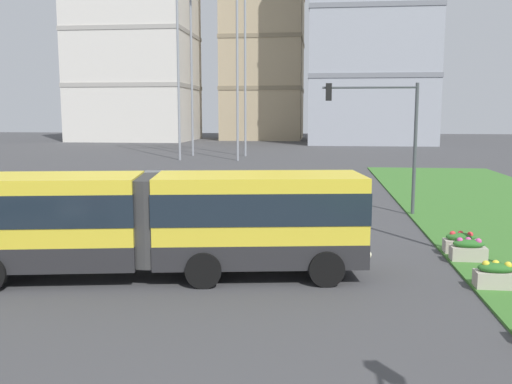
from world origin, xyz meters
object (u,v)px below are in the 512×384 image
Objects in this scene: traffic_light_far_right at (384,124)px; flower_planter_4 at (468,250)px; apartment_tower_westcentre at (264,19)px; flower_planter_3 at (496,275)px; articulated_bus at (162,221)px; apartment_tower_west at (135,36)px; flower_planter_5 at (461,243)px; car_navy_sedan at (167,187)px; apartment_tower_centre at (371,17)px.

flower_planter_4 is at bearing -77.78° from traffic_light_far_right.
traffic_light_far_right is at bearing 102.22° from flower_planter_4.
flower_planter_3 is at bearing -80.40° from apartment_tower_westcentre.
flower_planter_3 is 0.18× the size of traffic_light_far_right.
articulated_bus is at bearing -124.33° from traffic_light_far_right.
traffic_light_far_right is 80.24m from apartment_tower_west.
flower_planter_4 is 90.90m from apartment_tower_westcentre.
articulated_bus is 87.86m from apartment_tower_west.
flower_planter_5 is (9.34, 3.54, -1.23)m from articulated_bus.
car_navy_sedan reaches higher than flower_planter_5.
apartment_tower_westcentre is at bearing 93.75° from articulated_bus.
flower_planter_3 is 2.86m from flower_planter_4.
articulated_bus is at bearing -99.18° from apartment_tower_centre.
flower_planter_3 is 3.87m from flower_planter_5.
flower_planter_3 is at bearing -2.00° from articulated_bus.
car_navy_sedan is 78.25m from apartment_tower_westcentre.
car_navy_sedan is 0.12× the size of apartment_tower_centre.
apartment_tower_centre is at bearing 87.71° from flower_planter_4.
apartment_tower_centre is at bearing 87.80° from flower_planter_3.
flower_planter_5 is at bearing -76.19° from traffic_light_far_right.
traffic_light_far_right is (-1.83, 8.46, 3.82)m from flower_planter_4.
apartment_tower_westcentre is at bearing 99.66° from traffic_light_far_right.
articulated_bus is 0.31× the size of apartment_tower_centre.
flower_planter_3 is at bearing -90.00° from flower_planter_4.
flower_planter_4 is at bearing -92.29° from apartment_tower_centre.
traffic_light_far_right reaches higher than flower_planter_4.
flower_planter_5 is (13.12, -10.69, -0.33)m from car_navy_sedan.
apartment_tower_west is 0.82× the size of apartment_tower_westcentre.
apartment_tower_west reaches higher than flower_planter_3.
traffic_light_far_right reaches higher than car_navy_sedan.
apartment_tower_centre reaches higher than articulated_bus.
apartment_tower_west is (-35.25, 70.75, 13.77)m from traffic_light_far_right.
flower_planter_5 is at bearing 90.00° from flower_planter_3.
apartment_tower_westcentre reaches higher than apartment_tower_centre.
apartment_tower_west is at bearing 108.74° from articulated_bus.
apartment_tower_west is at bearing 114.31° from flower_planter_3.
apartment_tower_west is (-37.08, 78.21, 17.59)m from flower_planter_5.
traffic_light_far_right is at bearing 99.19° from flower_planter_3.
flower_planter_5 is at bearing -39.18° from car_navy_sedan.
traffic_light_far_right reaches higher than flower_planter_3.
flower_planter_3 is 0.03× the size of apartment_tower_centre.
apartment_tower_centre is at bearing -8.19° from apartment_tower_west.
apartment_tower_west is (-37.08, 82.07, 17.59)m from flower_planter_3.
apartment_tower_west reaches higher than articulated_bus.
apartment_tower_centre is (4.77, 64.99, 15.41)m from traffic_light_far_right.
traffic_light_far_right is 81.62m from apartment_tower_westcentre.
car_navy_sedan reaches higher than flower_planter_3.
flower_planter_5 is 75.02m from apartment_tower_centre.
articulated_bus is 14.75m from car_navy_sedan.
car_navy_sedan is 4.18× the size of flower_planter_5.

